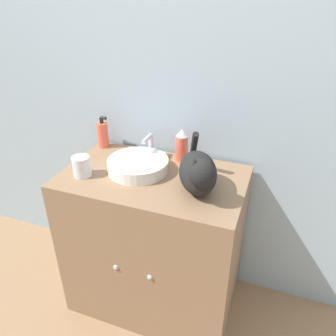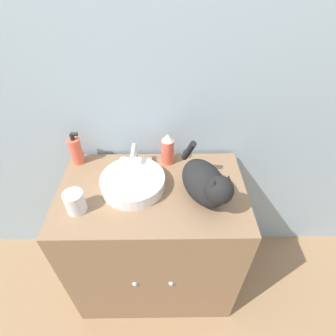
{
  "view_description": "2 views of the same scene",
  "coord_description": "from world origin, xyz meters",
  "views": [
    {
      "loc": [
        0.52,
        -0.94,
        1.56
      ],
      "look_at": [
        0.09,
        0.21,
        0.88
      ],
      "focal_mm": 35.0,
      "sensor_mm": 36.0,
      "label": 1
    },
    {
      "loc": [
        0.06,
        -0.55,
        1.65
      ],
      "look_at": [
        0.07,
        0.26,
        0.93
      ],
      "focal_mm": 28.0,
      "sensor_mm": 36.0,
      "label": 2
    }
  ],
  "objects": [
    {
      "name": "soap_bottle",
      "position": [
        -0.37,
        0.46,
        0.87
      ],
      "size": [
        0.06,
        0.06,
        0.17
      ],
      "color": "#EF6047",
      "rests_on": "vanity_cabinet"
    },
    {
      "name": "vanity_cabinet",
      "position": [
        0.0,
        0.26,
        0.4
      ],
      "size": [
        0.85,
        0.53,
        0.8
      ],
      "color": "#8C6B4C",
      "rests_on": "ground_plane"
    },
    {
      "name": "ground_plane",
      "position": [
        0.0,
        0.0,
        0.0
      ],
      "size": [
        8.0,
        8.0,
        0.0
      ],
      "primitive_type": "plane",
      "color": "#997551"
    },
    {
      "name": "wall_back",
      "position": [
        0.0,
        0.56,
        1.25
      ],
      "size": [
        6.0,
        0.05,
        2.5
      ],
      "color": "#9EB7C6",
      "rests_on": "ground_plane"
    },
    {
      "name": "faucet",
      "position": [
        -0.08,
        0.42,
        0.86
      ],
      "size": [
        0.16,
        0.11,
        0.13
      ],
      "color": "silver",
      "rests_on": "vanity_cabinet"
    },
    {
      "name": "cup",
      "position": [
        -0.3,
        0.15,
        0.85
      ],
      "size": [
        0.08,
        0.08,
        0.09
      ],
      "color": "white",
      "rests_on": "vanity_cabinet"
    },
    {
      "name": "sink_basin",
      "position": [
        -0.08,
        0.28,
        0.83
      ],
      "size": [
        0.29,
        0.29,
        0.06
      ],
      "color": "white",
      "rests_on": "vanity_cabinet"
    },
    {
      "name": "spray_bottle",
      "position": [
        0.07,
        0.45,
        0.88
      ],
      "size": [
        0.06,
        0.06,
        0.17
      ],
      "color": "#EF6047",
      "rests_on": "vanity_cabinet"
    },
    {
      "name": "cat",
      "position": [
        0.23,
        0.2,
        0.89
      ],
      "size": [
        0.24,
        0.36,
        0.22
      ],
      "rotation": [
        0.0,
        0.0,
        -1.17
      ],
      "color": "black",
      "rests_on": "vanity_cabinet"
    }
  ]
}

